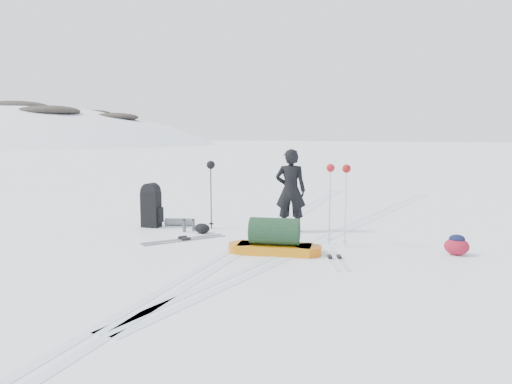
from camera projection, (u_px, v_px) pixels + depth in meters
ground at (256, 240)px, 9.82m from camera, size 200.00×200.00×0.00m
ski_tracks at (300, 234)px, 10.37m from camera, size 3.38×17.97×0.01m
skier at (291, 191)px, 10.51m from camera, size 0.73×0.57×1.76m
pulk_sled at (274, 240)px, 8.68m from camera, size 1.71×0.81×0.63m
expedition_rucksack at (155, 207)px, 11.09m from camera, size 0.99×0.73×0.99m
ski_poles_black at (211, 173)px, 10.80m from camera, size 0.18×0.19×1.49m
ski_poles_silver at (338, 178)px, 9.13m from camera, size 0.47×0.25×1.53m
touring_skis_grey at (184, 239)px, 9.79m from camera, size 1.18×1.55×0.06m
touring_skis_white at (334, 258)px, 8.34m from camera, size 0.88×1.53×0.06m
rope_coil at (254, 245)px, 9.27m from camera, size 0.54×0.54×0.05m
small_daypack at (457, 245)px, 8.58m from camera, size 0.48×0.40×0.36m
thermos_pair at (189, 225)px, 10.61m from camera, size 0.20×0.26×0.28m
stuff_sack at (202, 228)px, 10.43m from camera, size 0.41×0.36×0.21m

